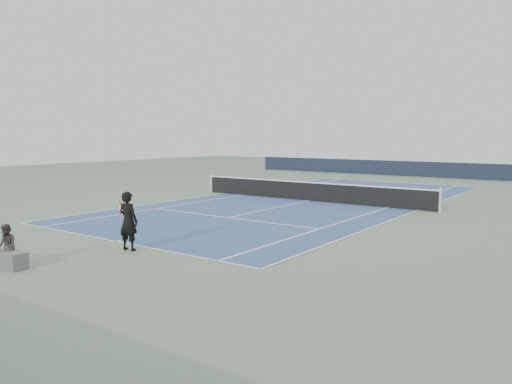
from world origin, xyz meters
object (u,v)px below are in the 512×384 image
Objects in this scene: tennis_ball at (123,251)px; spectator_bench at (7,252)px; tennis_net at (309,191)px; tennis_player at (128,221)px.

spectator_bench reaches higher than tennis_ball.
tennis_net is at bearing 95.78° from tennis_ball.
tennis_net is 7.63× the size of tennis_player.
tennis_player is 1.25× the size of spectator_bench.
tennis_net is at bearing 95.67° from tennis_player.
tennis_player is 3.18m from spectator_bench.
tennis_ball is 2.95m from spectator_bench.
tennis_player is at bearing 101.33° from tennis_ball.
tennis_net is 12.70m from tennis_ball.
tennis_ball is 0.05× the size of spectator_bench.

